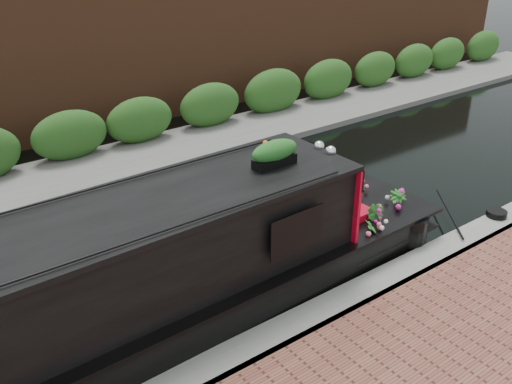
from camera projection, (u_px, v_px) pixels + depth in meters
ground at (164, 251)px, 10.71m from camera, size 80.00×80.00×0.00m
near_bank_coping at (272, 348)px, 8.34m from camera, size 40.00×0.60×0.50m
far_bank_path at (81, 176)px, 13.74m from camera, size 40.00×2.40×0.34m
far_hedge at (67, 164)px, 14.38m from camera, size 40.00×1.10×2.80m
far_brick_wall at (40, 140)px, 15.89m from camera, size 40.00×1.00×8.00m
narrowboat at (98, 308)px, 7.84m from camera, size 12.06×2.36×2.82m
rope_fender at (402, 217)px, 11.57m from camera, size 0.32×0.39×0.32m
coiled_mooring_rope at (497, 213)px, 11.41m from camera, size 0.40×0.40×0.12m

